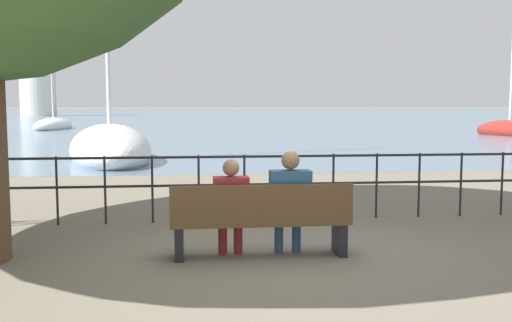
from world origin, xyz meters
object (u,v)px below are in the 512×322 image
seated_person_right (290,198)px  sailboat_1 (509,130)px  park_bench (261,221)px  sailboat_2 (54,125)px  sailboat_0 (110,149)px  harbor_lighthouse (37,65)px  seated_person_left (231,203)px

seated_person_right → sailboat_1: 31.70m
park_bench → sailboat_2: bearing=106.5°
sailboat_0 → sailboat_1: (21.94, 13.49, -0.09)m
park_bench → harbor_lighthouse: harbor_lighthouse is taller
seated_person_right → harbor_lighthouse: harbor_lighthouse is taller
seated_person_left → sailboat_1: (18.77, 26.05, -0.36)m
seated_person_left → sailboat_1: 32.11m
sailboat_0 → harbor_lighthouse: (-23.66, 83.09, 8.35)m
seated_person_left → sailboat_1: bearing=54.2°
seated_person_left → sailboat_0: 12.95m
sailboat_2 → sailboat_0: bearing=-67.2°
seated_person_left → sailboat_2: 39.71m
sailboat_2 → harbor_lighthouse: 60.23m
park_bench → harbor_lighthouse: bearing=105.9°
sailboat_2 → harbor_lighthouse: harbor_lighthouse is taller
harbor_lighthouse → seated_person_left: bearing=-74.3°
harbor_lighthouse → seated_person_right: bearing=-73.9°
seated_person_right → sailboat_1: size_ratio=0.17×
seated_person_right → sailboat_2: sailboat_2 is taller
sailboat_2 → seated_person_left: bearing=-68.1°
seated_person_left → seated_person_right: seated_person_right is taller
sailboat_0 → sailboat_1: sailboat_0 is taller
park_bench → sailboat_1: bearing=54.8°
park_bench → seated_person_right: seated_person_right is taller
seated_person_right → sailboat_0: bearing=107.2°
park_bench → seated_person_left: 0.42m
sailboat_0 → harbor_lighthouse: bearing=94.9°
sailboat_0 → harbor_lighthouse: size_ratio=0.68×
sailboat_2 → harbor_lighthouse: size_ratio=0.47×
sailboat_0 → sailboat_1: bearing=20.5°
park_bench → seated_person_left: size_ratio=1.82×
seated_person_right → sailboat_2: size_ratio=0.15×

